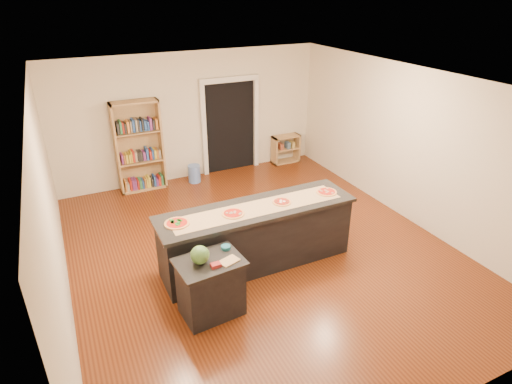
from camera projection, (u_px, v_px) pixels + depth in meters
name	position (u px, v px, depth m)	size (l,w,h in m)	color
room	(262.00, 174.00, 6.61)	(6.00, 7.00, 2.80)	beige
doorway	(230.00, 121.00, 9.85)	(1.40, 0.09, 2.21)	black
kitchen_island	(257.00, 236.00, 6.66)	(3.08, 0.83, 1.02)	black
side_counter	(211.00, 287.00, 5.66)	(0.85, 0.62, 0.84)	black
bookshelf	(139.00, 147.00, 8.97)	(0.97, 0.34, 1.94)	tan
low_shelf	(286.00, 149.00, 10.64)	(0.69, 0.30, 0.69)	tan
waste_bin	(194.00, 174.00, 9.62)	(0.27, 0.27, 0.40)	#5E83D2
kraft_paper	(258.00, 208.00, 6.41)	(2.67, 0.48, 0.00)	tan
watermelon	(200.00, 255.00, 5.39)	(0.24, 0.24, 0.24)	#144214
cutting_board	(229.00, 261.00, 5.47)	(0.25, 0.17, 0.02)	tan
package_red	(216.00, 265.00, 5.36)	(0.13, 0.09, 0.05)	maroon
package_teal	(226.00, 247.00, 5.72)	(0.13, 0.13, 0.05)	#195966
pizza_a	(177.00, 223.00, 5.98)	(0.35, 0.35, 0.02)	#BF8849
pizza_b	(233.00, 213.00, 6.24)	(0.33, 0.33, 0.02)	#BF8849
pizza_c	(282.00, 202.00, 6.57)	(0.30, 0.30, 0.02)	#BF8849
pizza_d	(327.00, 192.00, 6.88)	(0.34, 0.34, 0.02)	#BF8849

